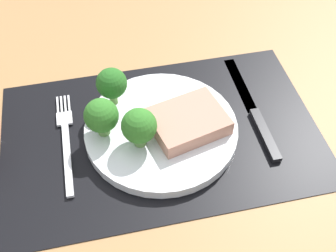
# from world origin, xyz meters

# --- Properties ---
(ground_plane) EXTENTS (1.40, 1.10, 0.03)m
(ground_plane) POSITION_xyz_m (0.00, 0.00, -0.01)
(ground_plane) COLOR #996D42
(placemat) EXTENTS (0.48, 0.30, 0.00)m
(placemat) POSITION_xyz_m (0.00, 0.00, 0.00)
(placemat) COLOR black
(placemat) RESTS_ON ground_plane
(plate) EXTENTS (0.23, 0.23, 0.02)m
(plate) POSITION_xyz_m (0.00, 0.00, 0.01)
(plate) COLOR silver
(plate) RESTS_ON placemat
(steak) EXTENTS (0.12, 0.11, 0.02)m
(steak) POSITION_xyz_m (0.04, -0.01, 0.03)
(steak) COLOR tan
(steak) RESTS_ON plate
(broccoli_near_steak) EXTENTS (0.05, 0.05, 0.06)m
(broccoli_near_steak) POSITION_xyz_m (-0.08, 0.01, 0.05)
(broccoli_near_steak) COLOR #5B8942
(broccoli_near_steak) RESTS_ON plate
(broccoli_front_edge) EXTENTS (0.05, 0.05, 0.06)m
(broccoli_front_edge) POSITION_xyz_m (-0.06, 0.06, 0.06)
(broccoli_front_edge) COLOR #6B994C
(broccoli_front_edge) RESTS_ON plate
(broccoli_back_left) EXTENTS (0.05, 0.05, 0.06)m
(broccoli_back_left) POSITION_xyz_m (-0.04, -0.02, 0.06)
(broccoli_back_left) COLOR #5B8942
(broccoli_back_left) RESTS_ON plate
(fork) EXTENTS (0.02, 0.19, 0.01)m
(fork) POSITION_xyz_m (-0.14, 0.01, 0.01)
(fork) COLOR silver
(fork) RESTS_ON placemat
(knife) EXTENTS (0.02, 0.23, 0.01)m
(knife) POSITION_xyz_m (0.15, 0.01, 0.01)
(knife) COLOR black
(knife) RESTS_ON placemat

